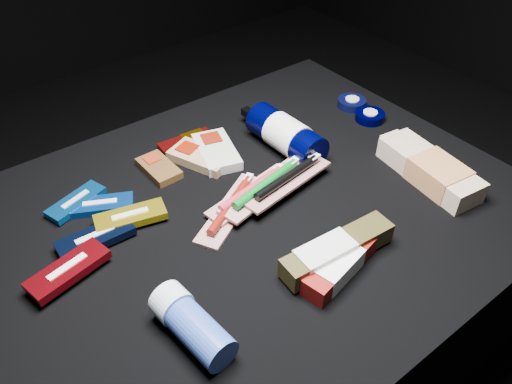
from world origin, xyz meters
TOP-DOWN VIEW (x-y plane):
  - ground at (0.00, 0.00)m, footprint 3.00×3.00m
  - cloth_table at (0.00, 0.00)m, footprint 0.98×0.78m
  - luna_bar_0 at (-0.22, 0.17)m, footprint 0.13×0.09m
  - luna_bar_1 at (-0.26, 0.20)m, footprint 0.12×0.07m
  - luna_bar_2 at (-0.27, 0.09)m, footprint 0.13×0.05m
  - luna_bar_3 at (-0.20, 0.10)m, footprint 0.13×0.08m
  - luna_bar_4 at (-0.33, 0.04)m, footprint 0.14×0.08m
  - clif_bar_0 at (-0.09, 0.20)m, footprint 0.06×0.10m
  - clif_bar_1 at (0.04, 0.18)m, footprint 0.11×0.15m
  - clif_bar_2 at (-0.00, 0.18)m, footprint 0.11×0.14m
  - power_bar at (0.01, 0.25)m, footprint 0.12×0.04m
  - lotion_bottle at (0.16, 0.10)m, footprint 0.08×0.23m
  - cream_tin_upper at (0.40, 0.14)m, footprint 0.07×0.07m
  - cream_tin_lower at (0.39, 0.07)m, footprint 0.07×0.07m
  - bodywash_bottle at (0.32, -0.15)m, footprint 0.10×0.23m
  - deodorant_stick at (-0.23, -0.17)m, footprint 0.07×0.14m
  - toothbrush_pack_0 at (-0.04, 0.02)m, footprint 0.20×0.14m
  - toothbrush_pack_1 at (0.02, 0.02)m, footprint 0.20×0.08m
  - toothbrush_pack_2 at (0.04, 0.01)m, footprint 0.22×0.09m
  - toothbrush_pack_3 at (0.08, -0.01)m, footprint 0.21×0.08m
  - toothpaste_carton_red at (0.02, -0.21)m, footprint 0.19×0.08m
  - toothpaste_carton_green at (0.02, -0.19)m, footprint 0.21×0.06m

SIDE VIEW (x-z plane):
  - ground at x=0.00m, z-range 0.00..0.00m
  - cloth_table at x=0.00m, z-range 0.00..0.40m
  - power_bar at x=0.01m, z-range 0.40..0.41m
  - luna_bar_0 at x=-0.22m, z-range 0.40..0.41m
  - clif_bar_0 at x=-0.09m, z-range 0.40..0.42m
  - toothbrush_pack_0 at x=-0.04m, z-range 0.40..0.42m
  - luna_bar_1 at x=-0.26m, z-range 0.40..0.42m
  - cream_tin_upper at x=0.40m, z-range 0.40..0.42m
  - cream_tin_lower at x=0.39m, z-range 0.40..0.42m
  - clif_bar_2 at x=0.00m, z-range 0.40..0.42m
  - clif_bar_1 at x=0.04m, z-range 0.40..0.42m
  - luna_bar_2 at x=-0.27m, z-range 0.40..0.42m
  - luna_bar_3 at x=-0.20m, z-range 0.41..0.42m
  - toothbrush_pack_1 at x=0.02m, z-range 0.40..0.43m
  - toothpaste_carton_red at x=0.02m, z-range 0.40..0.44m
  - luna_bar_4 at x=-0.33m, z-range 0.41..0.43m
  - bodywash_bottle at x=0.32m, z-range 0.40..0.45m
  - toothbrush_pack_2 at x=0.04m, z-range 0.41..0.43m
  - toothpaste_carton_green at x=0.02m, z-range 0.40..0.44m
  - deodorant_stick at x=-0.23m, z-range 0.40..0.46m
  - toothbrush_pack_3 at x=0.08m, z-range 0.42..0.44m
  - lotion_bottle at x=0.16m, z-range 0.40..0.47m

